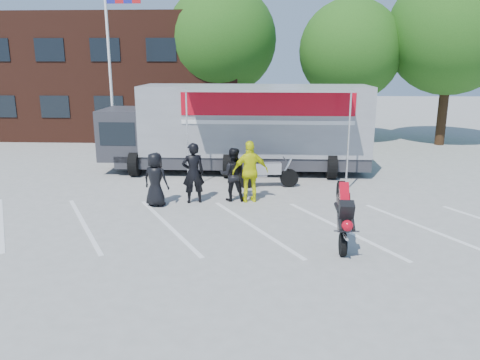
# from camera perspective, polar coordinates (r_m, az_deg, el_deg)

# --- Properties ---
(ground) EXTENTS (100.00, 100.00, 0.00)m
(ground) POSITION_cam_1_polar(r_m,az_deg,el_deg) (12.08, 0.63, -7.36)
(ground) COLOR #A1A29C
(ground) RESTS_ON ground
(parking_bay_lines) EXTENTS (18.09, 13.33, 0.01)m
(parking_bay_lines) POSITION_cam_1_polar(r_m,az_deg,el_deg) (13.01, 0.81, -5.70)
(parking_bay_lines) COLOR white
(parking_bay_lines) RESTS_ON ground
(office_building) EXTENTS (18.00, 8.00, 7.00)m
(office_building) POSITION_cam_1_polar(r_m,az_deg,el_deg) (31.04, -17.09, 12.01)
(office_building) COLOR #482217
(office_building) RESTS_ON ground
(flagpole) EXTENTS (1.61, 0.12, 8.00)m
(flagpole) POSITION_cam_1_polar(r_m,az_deg,el_deg) (22.25, -15.10, 15.43)
(flagpole) COLOR white
(flagpole) RESTS_ON ground
(tree_left) EXTENTS (6.12, 6.12, 8.64)m
(tree_left) POSITION_cam_1_polar(r_m,az_deg,el_deg) (27.34, -2.27, 16.70)
(tree_left) COLOR #382314
(tree_left) RESTS_ON ground
(tree_mid) EXTENTS (5.44, 5.44, 7.68)m
(tree_mid) POSITION_cam_1_polar(r_m,az_deg,el_deg) (26.60, 13.28, 15.06)
(tree_mid) COLOR #382314
(tree_mid) RESTS_ON ground
(tree_right) EXTENTS (6.46, 6.46, 9.12)m
(tree_right) POSITION_cam_1_polar(r_m,az_deg,el_deg) (27.46, 24.33, 16.13)
(tree_right) COLOR #382314
(tree_right) RESTS_ON ground
(transporter_truck) EXTENTS (11.05, 5.36, 3.51)m
(transporter_truck) POSITION_cam_1_polar(r_m,az_deg,el_deg) (19.41, 0.30, 1.08)
(transporter_truck) COLOR #93979C
(transporter_truck) RESTS_ON ground
(parked_motorcycle) EXTENTS (2.33, 1.04, 1.18)m
(parked_motorcycle) POSITION_cam_1_polar(r_m,az_deg,el_deg) (16.99, 3.43, -0.90)
(parked_motorcycle) COLOR #BABABF
(parked_motorcycle) RESTS_ON ground
(stunt_bike_rider) EXTENTS (0.77, 1.58, 1.84)m
(stunt_bike_rider) POSITION_cam_1_polar(r_m,az_deg,el_deg) (12.01, 11.97, -7.83)
(stunt_bike_rider) COLOR black
(stunt_bike_rider) RESTS_ON ground
(spectator_leather_a) EXTENTS (0.96, 0.77, 1.71)m
(spectator_leather_a) POSITION_cam_1_polar(r_m,az_deg,el_deg) (14.87, -10.26, 0.07)
(spectator_leather_a) COLOR black
(spectator_leather_a) RESTS_ON ground
(spectator_leather_b) EXTENTS (0.82, 0.65, 1.96)m
(spectator_leather_b) POSITION_cam_1_polar(r_m,az_deg,el_deg) (15.01, -5.72, 0.86)
(spectator_leather_b) COLOR black
(spectator_leather_b) RESTS_ON ground
(spectator_leather_c) EXTENTS (0.88, 0.70, 1.75)m
(spectator_leather_c) POSITION_cam_1_polar(r_m,az_deg,el_deg) (15.20, -0.89, 0.69)
(spectator_leather_c) COLOR black
(spectator_leather_c) RESTS_ON ground
(spectator_hivis) EXTENTS (1.26, 0.76, 2.00)m
(spectator_hivis) POSITION_cam_1_polar(r_m,az_deg,el_deg) (15.03, 1.26, 1.03)
(spectator_hivis) COLOR #F0F70D
(spectator_hivis) RESTS_ON ground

